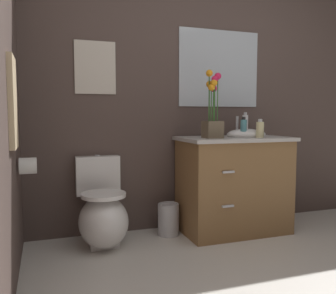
# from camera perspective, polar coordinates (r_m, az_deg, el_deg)

# --- Properties ---
(wall_back) EXTENTS (4.70, 0.05, 2.50)m
(wall_back) POSITION_cam_1_polar(r_m,az_deg,el_deg) (3.44, 7.54, 8.86)
(wall_back) COLOR #4C3D38
(wall_back) RESTS_ON ground_plane
(toilet) EXTENTS (0.38, 0.59, 0.69)m
(toilet) POSITION_cam_1_polar(r_m,az_deg,el_deg) (2.90, -10.34, -10.52)
(toilet) COLOR white
(toilet) RESTS_ON ground_plane
(vanity_cabinet) EXTENTS (0.94, 0.56, 1.01)m
(vanity_cabinet) POSITION_cam_1_polar(r_m,az_deg,el_deg) (3.21, 10.37, -5.65)
(vanity_cabinet) COLOR brown
(vanity_cabinet) RESTS_ON ground_plane
(flower_vase) EXTENTS (0.14, 0.14, 0.56)m
(flower_vase) POSITION_cam_1_polar(r_m,az_deg,el_deg) (2.97, 7.10, 5.15)
(flower_vase) COLOR brown
(flower_vase) RESTS_ON vanity_cabinet
(soap_bottle) EXTENTS (0.06, 0.06, 0.16)m
(soap_bottle) POSITION_cam_1_polar(r_m,az_deg,el_deg) (3.11, 14.38, 2.74)
(soap_bottle) COLOR beige
(soap_bottle) RESTS_ON vanity_cabinet
(lotion_bottle) EXTENTS (0.05, 0.05, 0.17)m
(lotion_bottle) POSITION_cam_1_polar(r_m,az_deg,el_deg) (3.12, 11.90, 2.96)
(lotion_bottle) COLOR teal
(lotion_bottle) RESTS_ON vanity_cabinet
(hand_wash_bottle) EXTENTS (0.05, 0.05, 0.21)m
(hand_wash_bottle) POSITION_cam_1_polar(r_m,az_deg,el_deg) (3.27, 12.14, 3.39)
(hand_wash_bottle) COLOR white
(hand_wash_bottle) RESTS_ON vanity_cabinet
(trash_bin) EXTENTS (0.18, 0.18, 0.27)m
(trash_bin) POSITION_cam_1_polar(r_m,az_deg,el_deg) (3.12, 0.06, -11.37)
(trash_bin) COLOR #B7B7BC
(trash_bin) RESTS_ON ground_plane
(wall_poster) EXTENTS (0.34, 0.01, 0.43)m
(wall_poster) POSITION_cam_1_polar(r_m,az_deg,el_deg) (3.09, -11.47, 12.25)
(wall_poster) COLOR beige
(wall_mirror) EXTENTS (0.80, 0.01, 0.70)m
(wall_mirror) POSITION_cam_1_polar(r_m,az_deg,el_deg) (3.44, 8.13, 12.20)
(wall_mirror) COLOR #B2BCC6
(hanging_towel) EXTENTS (0.03, 0.28, 0.52)m
(hanging_towel) POSITION_cam_1_polar(r_m,az_deg,el_deg) (2.22, -23.43, 6.47)
(hanging_towel) COLOR tan
(toilet_paper_roll) EXTENTS (0.11, 0.11, 0.11)m
(toilet_paper_roll) POSITION_cam_1_polar(r_m,az_deg,el_deg) (2.59, -21.33, -2.79)
(toilet_paper_roll) COLOR white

